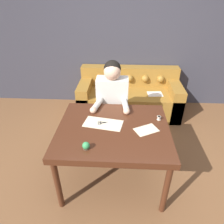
% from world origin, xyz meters
% --- Properties ---
extents(ground_plane, '(16.00, 16.00, 0.00)m').
position_xyz_m(ground_plane, '(0.00, 0.00, 0.00)').
color(ground_plane, brown).
extents(wall_back, '(8.00, 0.06, 2.60)m').
position_xyz_m(wall_back, '(0.00, 2.07, 1.30)').
color(wall_back, '#383842').
rests_on(wall_back, ground_plane).
extents(dining_table, '(1.20, 1.01, 0.74)m').
position_xyz_m(dining_table, '(-0.14, 0.08, 0.67)').
color(dining_table, '#472314').
rests_on(dining_table, ground_plane).
extents(couch, '(1.79, 0.80, 0.79)m').
position_xyz_m(couch, '(0.08, 1.66, 0.30)').
color(couch, olive).
rests_on(couch, ground_plane).
extents(person, '(0.48, 0.57, 1.26)m').
position_xyz_m(person, '(-0.19, 0.74, 0.65)').
color(person, '#33281E').
rests_on(person, ground_plane).
extents(pattern_paper_main, '(0.45, 0.28, 0.00)m').
position_xyz_m(pattern_paper_main, '(-0.26, 0.15, 0.74)').
color(pattern_paper_main, beige).
rests_on(pattern_paper_main, dining_table).
extents(pattern_paper_offcut, '(0.28, 0.25, 0.00)m').
position_xyz_m(pattern_paper_offcut, '(0.21, 0.06, 0.74)').
color(pattern_paper_offcut, beige).
rests_on(pattern_paper_offcut, dining_table).
extents(scissors, '(0.23, 0.10, 0.01)m').
position_xyz_m(scissors, '(-0.25, 0.16, 0.74)').
color(scissors, silver).
rests_on(scissors, dining_table).
extents(thread_spool, '(0.04, 0.04, 0.05)m').
position_xyz_m(thread_spool, '(0.36, 0.26, 0.76)').
color(thread_spool, beige).
rests_on(thread_spool, dining_table).
extents(pin_cushion, '(0.07, 0.07, 0.07)m').
position_xyz_m(pin_cushion, '(-0.38, -0.26, 0.77)').
color(pin_cushion, '#4C3828').
rests_on(pin_cushion, dining_table).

